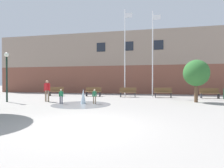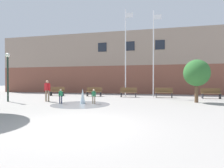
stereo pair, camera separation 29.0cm
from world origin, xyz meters
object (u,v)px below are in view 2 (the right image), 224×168
park_bench_near_trashcan (164,92)px  flagpole_right (154,51)px  park_bench_far_left (57,91)px  park_bench_under_right_flagpole (128,92)px  child_with_pink_shirt (61,95)px  flagpole_left (126,50)px  adult_in_red (47,89)px  street_tree_near_building (197,73)px  lamp_post_left_lane (8,70)px  park_bench_under_left_flagpole (94,92)px  park_bench_far_right (211,93)px  child_running (94,95)px

park_bench_near_trashcan → flagpole_right: flagpole_right is taller
park_bench_near_trashcan → flagpole_right: size_ratio=0.19×
park_bench_far_left → park_bench_under_right_flagpole: bearing=-0.0°
park_bench_under_right_flagpole → child_with_pink_shirt: 7.14m
park_bench_near_trashcan → child_with_pink_shirt: 9.44m
park_bench_under_right_flagpole → flagpole_left: size_ratio=0.18×
park_bench_far_left → adult_in_red: (2.06, -5.02, 0.45)m
park_bench_far_left → street_tree_near_building: (12.85, -3.35, 1.62)m
park_bench_under_right_flagpole → child_with_pink_shirt: bearing=-122.9°
lamp_post_left_lane → flagpole_left: bearing=38.4°
park_bench_under_left_flagpole → park_bench_far_right: bearing=-0.5°
park_bench_near_trashcan → street_tree_near_building: (1.98, -3.48, 1.62)m
street_tree_near_building → park_bench_near_trashcan: bearing=119.6°
child_running → flagpole_left: 7.57m
park_bench_near_trashcan → child_with_pink_shirt: size_ratio=1.62×
park_bench_under_right_flagpole → adult_in_red: size_ratio=1.01×
child_with_pink_shirt → street_tree_near_building: (9.15, 2.64, 1.52)m
adult_in_red → lamp_post_left_lane: 3.26m
park_bench_near_trashcan → adult_in_red: (-8.81, -5.16, 0.45)m
child_with_pink_shirt → flagpole_right: bearing=91.4°
park_bench_near_trashcan → lamp_post_left_lane: size_ratio=0.44×
park_bench_far_right → lamp_post_left_lane: lamp_post_left_lane is taller
flagpole_left → flagpole_right: bearing=0.0°
park_bench_near_trashcan → park_bench_under_left_flagpole: bearing=179.9°
adult_in_red → park_bench_far_right: bearing=126.5°
adult_in_red → flagpole_left: bearing=152.2°
park_bench_near_trashcan → flagpole_right: 4.07m
park_bench_under_left_flagpole → lamp_post_left_lane: 7.83m
park_bench_near_trashcan → flagpole_left: size_ratio=0.18×
park_bench_far_right → flagpole_right: 6.30m
park_bench_far_left → park_bench_under_left_flagpole: size_ratio=1.00×
park_bench_under_right_flagpole → park_bench_near_trashcan: same height
park_bench_far_left → child_with_pink_shirt: 7.04m
park_bench_under_right_flagpole → child_with_pink_shirt: size_ratio=1.62×
child_with_pink_shirt → flagpole_right: 9.86m
flagpole_left → park_bench_far_right: bearing=-4.0°
park_bench_far_right → flagpole_right: bearing=173.7°
park_bench_far_left → child_running: (5.94, -5.69, 0.10)m
flagpole_left → street_tree_near_building: flagpole_left is taller
park_bench_far_right → park_bench_far_left: bearing=-179.8°
child_with_pink_shirt → street_tree_near_building: size_ratio=0.32×
park_bench_under_right_flagpole → park_bench_far_right: (7.27, 0.05, 0.00)m
park_bench_under_right_flagpole → park_bench_near_trashcan: 3.30m
park_bench_under_right_flagpole → lamp_post_left_lane: size_ratio=0.44×
park_bench_near_trashcan → adult_in_red: bearing=-149.7°
park_bench_near_trashcan → park_bench_far_right: size_ratio=1.00×
park_bench_far_right → flagpole_left: size_ratio=0.18×
park_bench_under_left_flagpole → child_running: bearing=-72.0°
adult_in_red → child_running: adult_in_red is taller
child_running → lamp_post_left_lane: (-6.71, -0.04, 1.82)m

